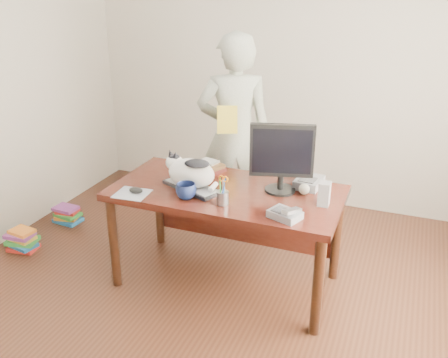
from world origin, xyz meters
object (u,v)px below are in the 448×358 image
mouse (136,190)px  calculator (309,182)px  monitor (282,155)px  book_pile_b (67,215)px  cat (190,171)px  baseball (304,189)px  speaker (324,194)px  book_stack (210,167)px  desk (231,204)px  book_pile_a (22,240)px  keyboard (192,187)px  pen_cup (223,196)px  person (234,135)px  coffee_mug (186,191)px  phone (286,214)px

mouse → calculator: bearing=22.8°
monitor → book_pile_b: 2.30m
cat → baseball: 0.79m
speaker → book_stack: speaker is taller
monitor → book_pile_b: (-2.08, 0.25, -0.95)m
desk → speaker: size_ratio=10.00×
speaker → book_pile_b: 2.54m
calculator → book_pile_a: calculator is taller
desk → keyboard: size_ratio=3.37×
mouse → book_pile_a: mouse is taller
speaker → cat: bearing=-176.9°
pen_cup → book_stack: (-0.31, 0.51, -0.02)m
person → book_pile_a: person is taller
book_pile_a → coffee_mug: bearing=-1.3°
mouse → phone: 1.05m
cat → book_stack: cat is taller
pen_cup → calculator: (0.46, 0.49, -0.02)m
mouse → person: 1.17m
book_pile_a → phone: bearing=-1.8°
pen_cup → person: bearing=106.4°
phone → book_stack: size_ratio=0.90×
book_pile_b → cat: bearing=-15.9°
book_stack → book_pile_a: book_stack is taller
mouse → baseball: bearing=16.5°
mouse → book_pile_a: 1.38m
mouse → book_pile_a: size_ratio=0.39×
book_stack → book_pile_a: bearing=-140.9°
baseball → book_pile_b: baseball is taller
monitor → calculator: monitor is taller
pen_cup → baseball: 0.58m
mouse → calculator: 1.21m
desk → pen_cup: pen_cup is taller
coffee_mug → speaker: speaker is taller
pen_cup → mouse: (-0.61, -0.06, -0.03)m
desk → cat: (-0.25, -0.15, 0.28)m
coffee_mug → book_pile_b: size_ratio=0.53×
book_stack → pen_cup: bearing=-37.5°
keyboard → calculator: 0.83m
cat → person: size_ratio=0.25×
book_stack → calculator: 0.77m
coffee_mug → phone: coffee_mug is taller
person → calculator: bearing=120.6°
pen_cup → book_stack: size_ratio=0.81×
calculator → speaker: bearing=-53.2°
cat → calculator: 0.84m
keyboard → calculator: (0.75, 0.34, 0.02)m
desk → calculator: (0.52, 0.19, 0.18)m
desk → monitor: size_ratio=3.29×
pen_cup → book_pile_a: 1.95m
speaker → book_pile_b: (-2.40, 0.35, -0.76)m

